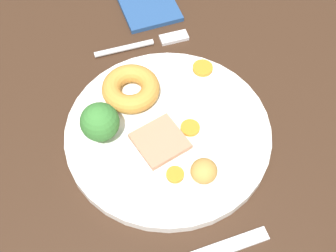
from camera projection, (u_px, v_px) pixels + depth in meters
dining_table at (191, 149)px, 65.43cm from camera, size 120.00×84.00×3.60cm
dinner_plate at (168, 133)px, 63.96cm from camera, size 28.26×28.26×1.40cm
meat_slice_main at (159, 138)px, 62.18cm from camera, size 8.13×8.14×0.80cm
yorkshire_pudding at (131, 89)px, 65.64cm from camera, size 8.24×8.24×2.67cm
roast_potato_left at (206, 171)px, 58.41cm from camera, size 4.83×4.81×2.74cm
carrot_coin_front at (175, 175)px, 59.30cm from camera, size 2.31×2.31×0.58cm
carrot_coin_back at (203, 68)px, 69.10cm from camera, size 3.02×3.02×0.54cm
carrot_coin_side at (193, 127)px, 63.37cm from camera, size 2.66×2.66×0.43cm
broccoli_floret at (100, 122)px, 59.89cm from camera, size 5.17×5.17×6.15cm
fork at (145, 44)px, 73.53cm from camera, size 2.96×15.32×0.90cm
folded_napkin at (148, 4)px, 78.54cm from camera, size 12.13×10.42×0.80cm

